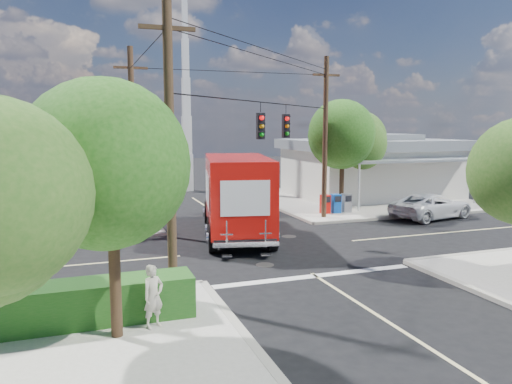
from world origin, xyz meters
name	(u,v)px	position (x,y,z in m)	size (l,w,h in m)	color
ground	(271,248)	(0.00, 0.00, 0.00)	(120.00, 120.00, 0.00)	black
sidewalk_ne	(359,199)	(10.88, 10.88, 0.07)	(14.12, 14.12, 0.14)	#A49F94
sidewalk_nw	(22,218)	(-10.88, 10.88, 0.07)	(14.12, 14.12, 0.14)	#A49F94
road_markings	(285,256)	(0.00, -1.47, 0.01)	(32.00, 32.00, 0.01)	beige
building_ne	(371,166)	(12.50, 11.97, 2.32)	(11.80, 10.20, 4.50)	silver
building_nw	(2,178)	(-12.00, 12.46, 2.22)	(10.80, 10.20, 4.30)	beige
radio_tower	(187,121)	(0.50, 20.00, 5.64)	(0.80, 0.80, 17.00)	silver
tree_sw_front	(111,166)	(-6.99, -7.54, 4.33)	(3.88, 3.78, 6.03)	#422D1C
tree_ne_front	(343,134)	(7.21, 6.76, 4.77)	(4.21, 4.14, 6.66)	#422D1C
tree_ne_back	(361,142)	(9.81, 8.96, 4.19)	(3.77, 3.66, 5.82)	#422D1C
palm_nw_front	(82,130)	(-7.50, 7.50, 5.04)	(3.01, 3.08, 5.59)	#422D1C
palm_nw_back	(42,137)	(-9.50, 9.00, 4.67)	(3.01, 3.08, 5.19)	#422D1C
utility_poles	(225,139)	(-1.58, 1.60, 4.67)	(12.00, 10.68, 9.00)	#473321
picket_fence	(81,294)	(-7.80, -5.60, 0.68)	(5.94, 0.06, 1.00)	silver
hedge_sw	(73,304)	(-8.00, -6.40, 0.69)	(6.20, 1.20, 1.10)	#194E15
vending_boxes	(336,203)	(6.50, 6.20, 0.69)	(1.90, 0.50, 1.10)	red
delivery_truck	(236,196)	(-0.72, 2.78, 1.95)	(4.44, 9.23, 3.84)	black
parked_car	(432,206)	(11.15, 3.44, 0.71)	(2.37, 5.13, 1.43)	silver
pedestrian	(153,296)	(-6.06, -7.26, 0.96)	(0.60, 0.39, 1.64)	#B9B19F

